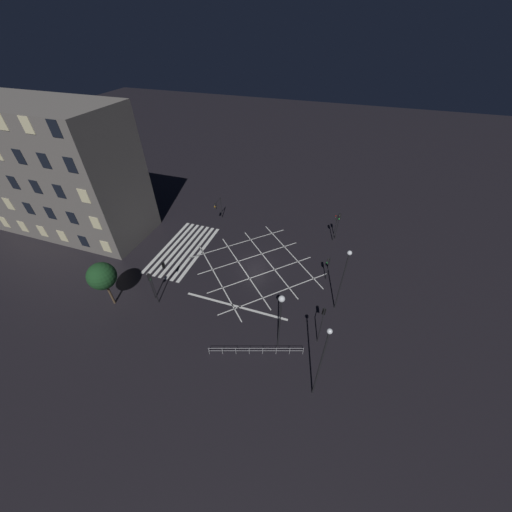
% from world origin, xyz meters
% --- Properties ---
extents(ground_plane, '(200.00, 200.00, 0.00)m').
position_xyz_m(ground_plane, '(0.00, 0.00, 0.00)').
color(ground_plane, black).
extents(road_markings, '(19.14, 23.87, 0.01)m').
position_xyz_m(road_markings, '(0.44, -7.68, 0.00)').
color(road_markings, silver).
rests_on(road_markings, ground_plane).
extents(office_building, '(10.06, 34.49, 18.53)m').
position_xyz_m(office_building, '(0.01, -35.57, 9.27)').
color(office_building, slate).
rests_on(office_building, ground_plane).
extents(traffic_light_se_main, '(2.78, 0.36, 4.51)m').
position_xyz_m(traffic_light_se_main, '(8.63, -9.04, 3.32)').
color(traffic_light_se_main, black).
rests_on(traffic_light_se_main, ground_plane).
extents(traffic_light_median_north, '(0.36, 0.39, 3.66)m').
position_xyz_m(traffic_light_median_north, '(-0.34, 9.42, 2.62)').
color(traffic_light_median_north, black).
rests_on(traffic_light_median_north, ground_plane).
extents(traffic_light_ne_main, '(2.01, 0.36, 3.56)m').
position_xyz_m(traffic_light_ne_main, '(8.24, 10.00, 2.59)').
color(traffic_light_ne_main, black).
rests_on(traffic_light_ne_main, ground_plane).
extents(traffic_light_sw_main, '(2.34, 0.36, 3.93)m').
position_xyz_m(traffic_light_sw_main, '(-8.53, -9.39, 2.88)').
color(traffic_light_sw_main, black).
rests_on(traffic_light_sw_main, ground_plane).
extents(traffic_light_nw_cross, '(0.36, 0.39, 4.58)m').
position_xyz_m(traffic_light_nw_cross, '(-9.17, 9.25, 3.25)').
color(traffic_light_nw_cross, black).
rests_on(traffic_light_nw_cross, ground_plane).
extents(traffic_light_se_cross, '(0.36, 0.39, 4.14)m').
position_xyz_m(traffic_light_se_cross, '(9.54, -9.70, 2.95)').
color(traffic_light_se_cross, black).
rests_on(traffic_light_se_cross, ground_plane).
extents(traffic_light_nw_main, '(0.39, 0.36, 4.55)m').
position_xyz_m(traffic_light_nw_main, '(-9.70, 9.59, 3.23)').
color(traffic_light_nw_main, black).
rests_on(traffic_light_nw_main, ground_plane).
extents(street_lamp_east, '(0.42, 0.42, 9.76)m').
position_xyz_m(street_lamp_east, '(14.83, 10.44, 6.07)').
color(street_lamp_east, black).
rests_on(street_lamp_east, ground_plane).
extents(street_lamp_west, '(0.49, 0.49, 8.69)m').
position_xyz_m(street_lamp_west, '(4.10, 11.19, 5.95)').
color(street_lamp_west, black).
rests_on(street_lamp_west, ground_plane).
extents(street_lamp_far, '(0.62, 0.62, 7.70)m').
position_xyz_m(street_lamp_far, '(11.13, 6.14, 5.99)').
color(street_lamp_far, black).
rests_on(street_lamp_far, ground_plane).
extents(street_tree_near, '(3.11, 3.11, 6.06)m').
position_xyz_m(street_tree_near, '(11.76, -14.00, 4.49)').
color(street_tree_near, brown).
rests_on(street_tree_near, ground_plane).
extents(pedestrian_railing, '(3.09, 9.09, 1.05)m').
position_xyz_m(pedestrian_railing, '(12.75, 4.29, 0.67)').
color(pedestrian_railing, '#B7B7BC').
rests_on(pedestrian_railing, ground_plane).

